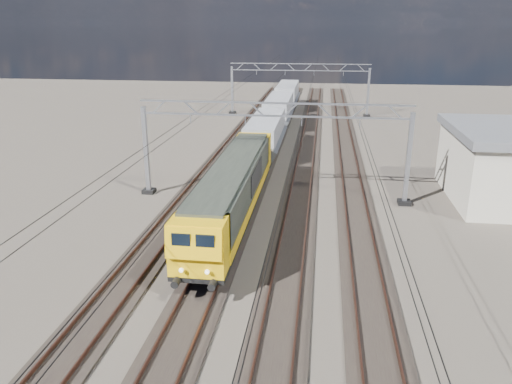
# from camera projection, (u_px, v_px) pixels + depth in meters

# --- Properties ---
(ground) EXTENTS (160.00, 160.00, 0.00)m
(ground) POSITION_uv_depth(u_px,v_px,m) (266.00, 218.00, 33.24)
(ground) COLOR #2A251F
(ground) RESTS_ON ground
(track_outer_west) EXTENTS (2.60, 140.00, 0.30)m
(track_outer_west) POSITION_uv_depth(u_px,v_px,m) (179.00, 213.00, 33.97)
(track_outer_west) COLOR black
(track_outer_west) RESTS_ON ground
(track_loco) EXTENTS (2.60, 140.00, 0.30)m
(track_loco) POSITION_uv_depth(u_px,v_px,m) (237.00, 216.00, 33.47)
(track_loco) COLOR black
(track_loco) RESTS_ON ground
(track_inner_east) EXTENTS (2.60, 140.00, 0.30)m
(track_inner_east) POSITION_uv_depth(u_px,v_px,m) (296.00, 219.00, 32.96)
(track_inner_east) COLOR black
(track_inner_east) RESTS_ON ground
(track_outer_east) EXTENTS (2.60, 140.00, 0.30)m
(track_outer_east) POSITION_uv_depth(u_px,v_px,m) (358.00, 222.00, 32.46)
(track_outer_east) COLOR black
(track_outer_east) RESTS_ON ground
(catenary_gantry_mid) EXTENTS (19.90, 0.90, 7.11)m
(catenary_gantry_mid) POSITION_uv_depth(u_px,v_px,m) (273.00, 147.00, 35.74)
(catenary_gantry_mid) COLOR #9CA0AA
(catenary_gantry_mid) RESTS_ON ground
(catenary_gantry_far) EXTENTS (19.90, 0.90, 7.11)m
(catenary_gantry_far) POSITION_uv_depth(u_px,v_px,m) (299.00, 87.00, 69.53)
(catenary_gantry_far) COLOR #9CA0AA
(catenary_gantry_far) RESTS_ON ground
(overhead_wires) EXTENTS (12.03, 140.00, 0.53)m
(overhead_wires) POSITION_uv_depth(u_px,v_px,m) (278.00, 112.00, 38.90)
(overhead_wires) COLOR black
(overhead_wires) RESTS_ON ground
(locomotive) EXTENTS (2.76, 21.10, 3.62)m
(locomotive) POSITION_uv_depth(u_px,v_px,m) (234.00, 188.00, 31.81)
(locomotive) COLOR black
(locomotive) RESTS_ON ground
(hopper_wagon_lead) EXTENTS (3.38, 13.00, 3.25)m
(hopper_wagon_lead) POSITION_uv_depth(u_px,v_px,m) (266.00, 133.00, 48.45)
(hopper_wagon_lead) COLOR black
(hopper_wagon_lead) RESTS_ON ground
(hopper_wagon_mid) EXTENTS (3.38, 13.00, 3.25)m
(hopper_wagon_mid) POSITION_uv_depth(u_px,v_px,m) (279.00, 109.00, 61.78)
(hopper_wagon_mid) COLOR black
(hopper_wagon_mid) RESTS_ON ground
(hopper_wagon_third) EXTENTS (3.38, 13.00, 3.25)m
(hopper_wagon_third) POSITION_uv_depth(u_px,v_px,m) (287.00, 94.00, 75.11)
(hopper_wagon_third) COLOR black
(hopper_wagon_third) RESTS_ON ground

